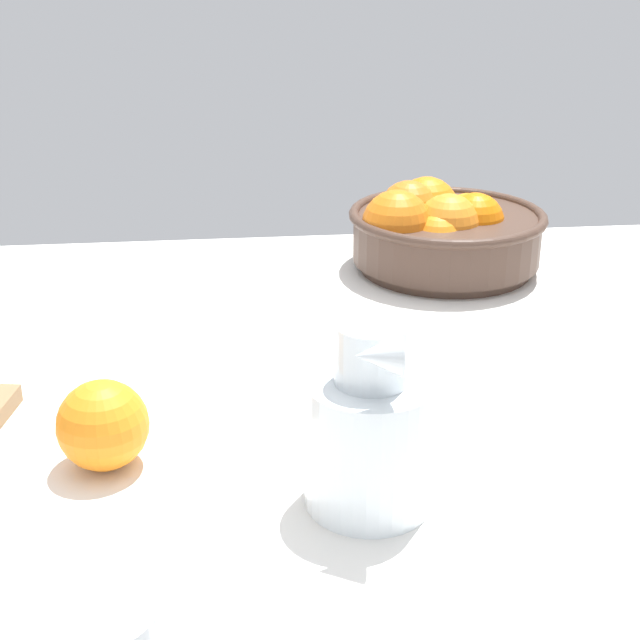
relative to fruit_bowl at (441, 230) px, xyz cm
name	(u,v)px	position (x,y,z in cm)	size (l,w,h in cm)	color
ground_plane	(356,411)	(-15.20, -32.29, -6.46)	(119.33, 94.71, 3.00)	white
fruit_bowl	(441,230)	(0.00, 0.00, 0.00)	(24.05, 24.05, 10.81)	#473328
juice_pitcher	(369,440)	(-16.67, -48.24, 0.07)	(9.27, 13.25, 14.79)	white
loose_orange_2	(103,425)	(-36.14, -41.37, -1.43)	(7.07, 7.07, 7.07)	orange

